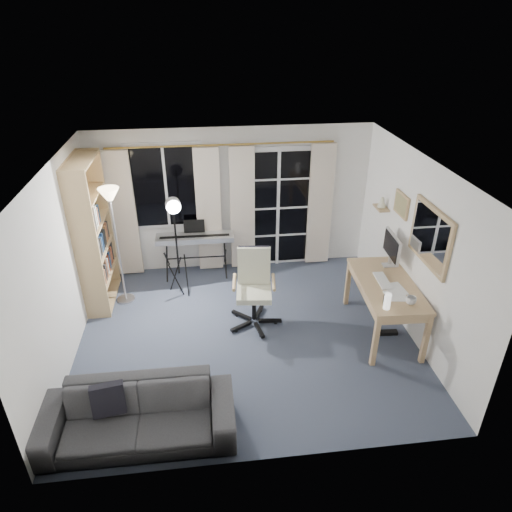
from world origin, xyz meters
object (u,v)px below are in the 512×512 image
(studio_light, at_px, (174,217))
(torchiere_lamp, at_px, (112,212))
(keyboard_piano, at_px, (195,239))
(sofa, at_px, (136,409))
(desk, at_px, (386,289))
(bookshelf, at_px, (90,238))
(mug, at_px, (411,300))
(office_chair, at_px, (254,280))
(monitor, at_px, (392,247))

(studio_light, bearing_deg, torchiere_lamp, 174.39)
(studio_light, bearing_deg, keyboard_piano, 58.31)
(sofa, bearing_deg, desk, 24.73)
(desk, xyz_separation_m, sofa, (-3.16, -1.42, -0.29))
(bookshelf, distance_m, torchiere_lamp, 0.56)
(torchiere_lamp, height_order, keyboard_piano, torchiere_lamp)
(torchiere_lamp, distance_m, studio_light, 0.86)
(torchiere_lamp, xyz_separation_m, mug, (3.73, -1.71, -0.63))
(bookshelf, distance_m, mug, 4.48)
(desk, relative_size, mug, 11.66)
(torchiere_lamp, xyz_separation_m, sofa, (0.47, -2.63, -1.08))
(bookshelf, xyz_separation_m, office_chair, (2.29, -0.77, -0.41))
(office_chair, height_order, sofa, office_chair)
(bookshelf, bearing_deg, sofa, -72.52)
(desk, relative_size, sofa, 0.74)
(keyboard_piano, relative_size, sofa, 0.63)
(torchiere_lamp, bearing_deg, office_chair, -20.44)
(studio_light, distance_m, desk, 3.12)
(monitor, xyz_separation_m, sofa, (-3.36, -1.87, -0.68))
(office_chair, bearing_deg, torchiere_lamp, 166.21)
(keyboard_piano, height_order, desk, keyboard_piano)
(studio_light, xyz_separation_m, office_chair, (1.06, -0.75, -0.69))
(bookshelf, distance_m, studio_light, 1.25)
(office_chair, bearing_deg, keyboard_piano, 127.93)
(torchiere_lamp, relative_size, desk, 1.24)
(desk, bearing_deg, mug, -75.78)
(bookshelf, xyz_separation_m, studio_light, (1.22, -0.02, 0.28))
(monitor, distance_m, sofa, 3.91)
(office_chair, xyz_separation_m, monitor, (1.92, -0.04, 0.42))
(monitor, relative_size, mug, 4.40)
(office_chair, relative_size, mug, 8.66)
(studio_light, distance_m, monitor, 3.10)
(studio_light, relative_size, office_chair, 1.51)
(bookshelf, relative_size, studio_light, 1.34)
(sofa, bearing_deg, studio_light, 82.48)
(keyboard_piano, bearing_deg, torchiere_lamp, -150.17)
(mug, bearing_deg, torchiere_lamp, 155.42)
(studio_light, bearing_deg, mug, -39.03)
(keyboard_piano, xyz_separation_m, studio_light, (-0.26, -0.58, 0.65))
(studio_light, bearing_deg, bookshelf, 170.95)
(keyboard_piano, height_order, sofa, keyboard_piano)
(monitor, relative_size, sofa, 0.28)
(keyboard_piano, bearing_deg, studio_light, -113.15)
(bookshelf, distance_m, office_chair, 2.45)
(desk, relative_size, monitor, 2.65)
(bookshelf, bearing_deg, mug, -23.24)
(monitor, bearing_deg, torchiere_lamp, 171.72)
(studio_light, height_order, sofa, studio_light)
(torchiere_lamp, bearing_deg, keyboard_piano, 29.22)
(studio_light, distance_m, sofa, 2.85)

